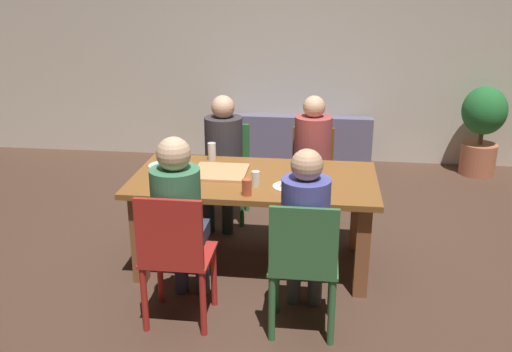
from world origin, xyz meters
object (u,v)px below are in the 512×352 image
object	(u,v)px
plate_1	(164,165)
potted_plant	(482,125)
person_1	(223,149)
person_3	(305,224)
pizza_box_0	(220,172)
drinking_glass_0	(256,179)
drinking_glass_3	(212,151)
dining_table	(254,192)
plate_0	(289,186)
chair_0	(175,254)
person_2	(312,152)
chair_3	(303,265)
chair_2	(312,174)
drinking_glass_1	(169,169)
drinking_glass_2	(247,187)
chair_1	(226,165)
person_0	(179,213)
couch	(293,151)

from	to	relation	value
plate_1	potted_plant	xyz separation A→B (m)	(3.03, 2.28, -0.17)
person_1	person_3	bearing A→B (deg)	-62.67
pizza_box_0	plate_1	bearing A→B (deg)	166.74
drinking_glass_0	drinking_glass_3	bearing A→B (deg)	127.72
dining_table	plate_0	distance (m)	0.36
chair_0	potted_plant	xyz separation A→B (m)	(2.67, 3.34, 0.06)
person_2	chair_3	distance (m)	1.67
plate_1	drinking_glass_0	size ratio (longest dim) A/B	2.20
chair_2	drinking_glass_1	xyz separation A→B (m)	(-1.05, -0.96, 0.34)
person_1	chair_3	size ratio (longest dim) A/B	1.27
plate_0	drinking_glass_2	distance (m)	0.34
chair_2	pizza_box_0	distance (m)	1.11
drinking_glass_1	potted_plant	size ratio (longest dim) A/B	0.13
plate_0	drinking_glass_0	world-z (taller)	drinking_glass_0
chair_0	chair_2	world-z (taller)	chair_0
drinking_glass_0	potted_plant	xyz separation A→B (m)	(2.25, 2.63, -0.21)
plate_1	chair_0	bearing A→B (deg)	-71.10
drinking_glass_3	drinking_glass_2	bearing A→B (deg)	-62.27
drinking_glass_0	drinking_glass_2	distance (m)	0.19
chair_2	person_2	distance (m)	0.27
chair_1	person_1	xyz separation A→B (m)	(0.00, -0.14, 0.20)
chair_3	plate_1	bearing A→B (deg)	137.87
dining_table	plate_0	bearing A→B (deg)	-34.48
chair_3	person_0	bearing A→B (deg)	169.53
plate_1	drinking_glass_2	world-z (taller)	drinking_glass_2
plate_1	drinking_glass_1	world-z (taller)	drinking_glass_1
drinking_glass_0	potted_plant	bearing A→B (deg)	49.49
chair_0	plate_0	xyz separation A→B (m)	(0.67, 0.70, 0.23)
chair_3	potted_plant	bearing A→B (deg)	60.87
chair_3	plate_1	world-z (taller)	chair_3
chair_3	drinking_glass_2	bearing A→B (deg)	128.98
person_3	plate_1	bearing A→B (deg)	141.78
chair_3	drinking_glass_0	distance (m)	0.86
person_2	person_0	bearing A→B (deg)	-118.22
plate_0	plate_1	xyz separation A→B (m)	(-1.03, 0.35, -0.00)
person_2	person_3	distance (m)	1.52
chair_3	drinking_glass_3	world-z (taller)	chair_3
chair_0	person_1	bearing A→B (deg)	90.00
chair_1	person_2	xyz separation A→B (m)	(0.81, -0.19, 0.22)
drinking_glass_3	chair_2	bearing A→B (deg)	31.66
pizza_box_0	couch	world-z (taller)	pizza_box_0
drinking_glass_0	couch	bearing A→B (deg)	86.94
drinking_glass_0	couch	world-z (taller)	drinking_glass_0
dining_table	couch	bearing A→B (deg)	85.87
plate_1	drinking_glass_0	distance (m)	0.86
dining_table	chair_2	world-z (taller)	chair_2
person_2	potted_plant	bearing A→B (deg)	42.18
plate_1	drinking_glass_1	xyz separation A→B (m)	(0.11, -0.24, 0.06)
person_0	person_1	size ratio (longest dim) A/B	1.07
pizza_box_0	drinking_glass_1	bearing A→B (deg)	-160.84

